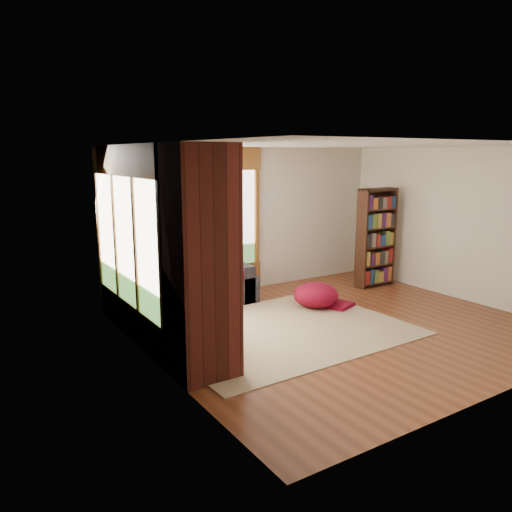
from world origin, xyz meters
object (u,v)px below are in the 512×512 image
area_rug (283,330)px  bookshelf (376,238)px  dog_tan (176,264)px  dog_brindle (169,278)px  brick_chimney (200,263)px  pouf (316,294)px  sectional_sofa (168,299)px

area_rug → bookshelf: size_ratio=1.86×
dog_tan → dog_brindle: 0.70m
brick_chimney → pouf: bearing=25.2°
area_rug → bookshelf: bookshelf is taller
sectional_sofa → dog_brindle: dog_brindle is taller
sectional_sofa → pouf: size_ratio=2.96×
bookshelf → dog_brindle: 4.23m
dog_brindle → pouf: bearing=-89.6°
brick_chimney → pouf: brick_chimney is taller
bookshelf → dog_brindle: bearing=-179.0°
sectional_sofa → bookshelf: (4.09, -0.30, 0.63)m
brick_chimney → area_rug: bearing=22.0°
brick_chimney → sectional_sofa: brick_chimney is taller
pouf → dog_tan: dog_tan is taller
brick_chimney → sectional_sofa: (0.45, 2.05, -1.00)m
brick_chimney → area_rug: size_ratio=0.75×
area_rug → pouf: pouf is taller
bookshelf → dog_tan: bookshelf is taller
dog_tan → bookshelf: bearing=-42.2°
brick_chimney → pouf: size_ratio=3.50×
bookshelf → dog_tan: (-3.86, 0.51, -0.15)m
sectional_sofa → area_rug: size_ratio=0.64×
dog_tan → sectional_sofa: bearing=-173.2°
pouf → brick_chimney: bearing=-154.8°
dog_tan → area_rug: bearing=-94.7°
bookshelf → sectional_sofa: bearing=175.8°
area_rug → pouf: bearing=29.5°
pouf → dog_tan: size_ratio=0.75×
area_rug → bookshelf: (2.93, 1.09, 0.92)m
sectional_sofa → dog_tan: size_ratio=2.22×
sectional_sofa → area_rug: (1.16, -1.40, -0.30)m
brick_chimney → pouf: 3.20m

